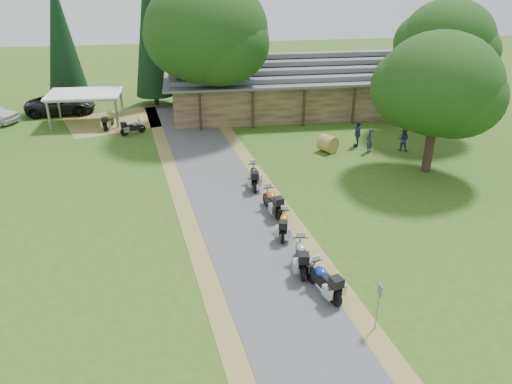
{
  "coord_description": "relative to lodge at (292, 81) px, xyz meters",
  "views": [
    {
      "loc": [
        -2.93,
        -17.19,
        12.5
      ],
      "look_at": [
        0.2,
        4.97,
        1.6
      ],
      "focal_mm": 35.0,
      "sensor_mm": 36.0,
      "label": 1
    }
  ],
  "objects": [
    {
      "name": "ground",
      "position": [
        -6.0,
        -24.0,
        -2.45
      ],
      "size": [
        120.0,
        120.0,
        0.0
      ],
      "primitive_type": "plane",
      "color": "#355317",
      "rests_on": "ground"
    },
    {
      "name": "driveway",
      "position": [
        -6.5,
        -20.0,
        -2.45
      ],
      "size": [
        51.95,
        51.95,
        0.0
      ],
      "primitive_type": "plane",
      "rotation": [
        0.0,
        0.0,
        0.14
      ],
      "color": "#4A4A4C",
      "rests_on": "ground"
    },
    {
      "name": "lodge",
      "position": [
        0.0,
        0.0,
        0.0
      ],
      "size": [
        21.4,
        9.4,
        4.9
      ],
      "primitive_type": null,
      "color": "brown",
      "rests_on": "ground"
    },
    {
      "name": "carport",
      "position": [
        -16.87,
        -1.23,
        -1.23
      ],
      "size": [
        5.69,
        3.86,
        2.43
      ],
      "primitive_type": null,
      "rotation": [
        0.0,
        0.0,
        -0.02
      ],
      "color": "white",
      "rests_on": "ground"
    },
    {
      "name": "car_dark_suv",
      "position": [
        -19.5,
        1.58,
        -1.29
      ],
      "size": [
        3.02,
        6.23,
        2.32
      ],
      "primitive_type": "imported",
      "rotation": [
        0.0,
        0.0,
        1.65
      ],
      "color": "black",
      "rests_on": "ground"
    },
    {
      "name": "motorcycle_row_a",
      "position": [
        -3.98,
        -25.41,
        -1.73
      ],
      "size": [
        1.34,
        2.21,
        1.44
      ],
      "primitive_type": null,
      "rotation": [
        0.0,
        0.0,
        1.91
      ],
      "color": "#1A3097",
      "rests_on": "ground"
    },
    {
      "name": "motorcycle_row_b",
      "position": [
        -4.48,
        -23.58,
        -1.72
      ],
      "size": [
        0.96,
        2.2,
        1.46
      ],
      "primitive_type": null,
      "rotation": [
        0.0,
        0.0,
        1.44
      ],
      "color": "#A1A3A9",
      "rests_on": "ground"
    },
    {
      "name": "motorcycle_row_c",
      "position": [
        -4.68,
        -20.67,
        -1.8
      ],
      "size": [
        1.05,
        1.99,
        1.3
      ],
      "primitive_type": null,
      "rotation": [
        0.0,
        0.0,
        1.33
      ],
      "color": "#E19B00",
      "rests_on": "ground"
    },
    {
      "name": "motorcycle_row_d",
      "position": [
        -4.85,
        -18.36,
        -1.73
      ],
      "size": [
        1.12,
        2.2,
        1.44
      ],
      "primitive_type": null,
      "rotation": [
        0.0,
        0.0,
        1.79
      ],
      "color": "#DF5228",
      "rests_on": "ground"
    },
    {
      "name": "motorcycle_row_e",
      "position": [
        -5.36,
        -15.01,
        -1.74
      ],
      "size": [
        0.83,
        2.12,
        1.42
      ],
      "primitive_type": null,
      "rotation": [
        0.0,
        0.0,
        1.5
      ],
      "color": "black",
      "rests_on": "ground"
    },
    {
      "name": "motorcycle_carport_a",
      "position": [
        -15.07,
        -2.94,
        -1.84
      ],
      "size": [
        0.93,
        1.87,
        1.23
      ],
      "primitive_type": null,
      "rotation": [
        0.0,
        0.0,
        1.37
      ],
      "color": "yellow",
      "rests_on": "ground"
    },
    {
      "name": "motorcycle_carport_b",
      "position": [
        -13.08,
        -4.61,
        -1.86
      ],
      "size": [
        1.79,
        1.27,
        1.18
      ],
      "primitive_type": null,
      "rotation": [
        0.0,
        0.0,
        0.46
      ],
      "color": "gray",
      "rests_on": "ground"
    },
    {
      "name": "person_a",
      "position": [
        3.15,
        -10.65,
        -1.45
      ],
      "size": [
        0.7,
        0.68,
        2.0
      ],
      "primitive_type": "imported",
      "rotation": [
        0.0,
        0.0,
        3.87
      ],
      "color": "#2E3453",
      "rests_on": "ground"
    },
    {
      "name": "person_b",
      "position": [
        5.57,
        -10.67,
        -1.5
      ],
      "size": [
        0.66,
        0.6,
        1.89
      ],
      "primitive_type": "imported",
      "rotation": [
        0.0,
        0.0,
        2.62
      ],
      "color": "#2E3453",
      "rests_on": "ground"
    },
    {
      "name": "person_c",
      "position": [
        2.71,
        -9.45,
        -1.36
      ],
      "size": [
        0.61,
        0.72,
        2.19
      ],
      "primitive_type": "imported",
      "rotation": [
        0.0,
        0.0,
        4.42
      ],
      "color": "#2E3453",
      "rests_on": "ground"
    },
    {
      "name": "hay_bale",
      "position": [
        0.43,
        -10.14,
        -1.88
      ],
      "size": [
        1.53,
        1.5,
        1.14
      ],
      "primitive_type": "cylinder",
      "rotation": [
        1.57,
        0.0,
        0.57
      ],
      "color": "olive",
      "rests_on": "ground"
    },
    {
      "name": "sign_post",
      "position": [
        -2.62,
        -27.7,
        -1.46
      ],
      "size": [
        0.36,
        0.06,
        1.97
      ],
      "primitive_type": null,
      "color": "gray",
      "rests_on": "ground"
    },
    {
      "name": "oak_lodge_left",
      "position": [
        -7.23,
        -3.29,
        3.38
      ],
      "size": [
        9.04,
        9.04,
        11.65
      ],
      "primitive_type": null,
      "color": "#14330F",
      "rests_on": "ground"
    },
    {
      "name": "oak_lodge_right",
      "position": [
        9.69,
        -6.88,
        3.04
      ],
      "size": [
        6.47,
        6.47,
        10.99
      ],
      "primitive_type": null,
      "color": "#14330F",
      "rests_on": "ground"
    },
    {
      "name": "oak_driveway",
      "position": [
        5.62,
        -14.26,
        1.99
      ],
      "size": [
        7.07,
        7.07,
        8.88
      ],
      "primitive_type": null,
      "color": "#14330F",
      "rests_on": "ground"
    },
    {
      "name": "cedar_near",
      "position": [
        -11.63,
        3.35,
        3.67
      ],
      "size": [
        3.39,
        3.39,
        12.24
      ],
      "primitive_type": "cone",
      "color": "black",
      "rests_on": "ground"
    },
    {
      "name": "cedar_far",
      "position": [
        -19.26,
        4.65,
        3.0
      ],
      "size": [
        3.4,
        3.4,
        10.9
      ],
      "primitive_type": "cone",
      "color": "black",
      "rests_on": "ground"
    }
  ]
}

